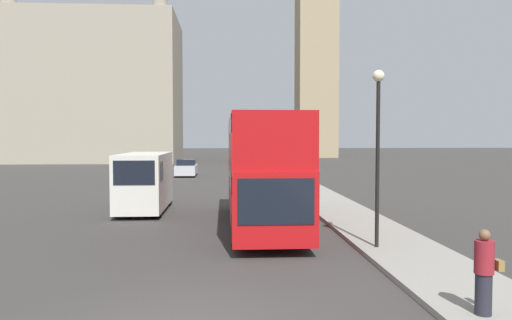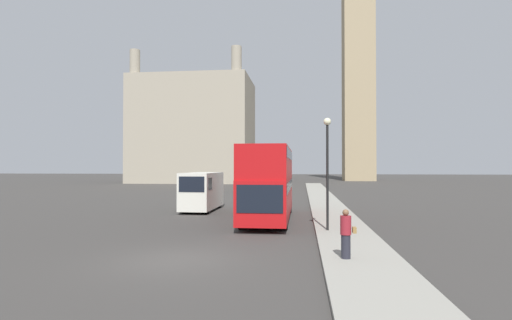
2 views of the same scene
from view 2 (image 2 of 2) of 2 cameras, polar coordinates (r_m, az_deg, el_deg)
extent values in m
plane|color=#383533|center=(14.41, -11.53, -13.83)|extent=(300.00, 300.00, 0.00)
cube|color=gray|center=(13.86, 15.16, -14.01)|extent=(2.71, 120.00, 0.15)
cube|color=tan|center=(94.86, 14.39, 12.13)|extent=(6.67, 6.67, 49.12)
cube|color=#9E937F|center=(81.56, -8.79, 4.10)|extent=(22.80, 15.79, 20.62)
cylinder|color=#9E937F|center=(80.58, -16.92, 13.27)|extent=(1.90, 1.90, 4.54)
cylinder|color=#9E937F|center=(75.22, -2.81, 14.26)|extent=(1.90, 1.90, 4.54)
cube|color=#B71114|center=(24.17, 1.86, -5.19)|extent=(2.51, 10.67, 2.23)
cube|color=#B71114|center=(24.10, 1.86, -0.44)|extent=(2.51, 10.46, 1.78)
cube|color=black|center=(24.13, 1.86, -3.56)|extent=(2.55, 10.25, 0.55)
cube|color=black|center=(24.11, 1.86, 0.79)|extent=(2.55, 10.03, 0.55)
cube|color=black|center=(18.84, 0.52, -5.59)|extent=(2.21, 0.03, 1.34)
cylinder|color=black|center=(20.66, -1.53, -8.33)|extent=(0.70, 1.11, 1.11)
cylinder|color=black|center=(20.49, 3.55, -8.39)|extent=(0.70, 1.11, 1.11)
cylinder|color=black|center=(28.03, 0.64, -6.36)|extent=(0.70, 1.11, 1.11)
cylinder|color=black|center=(27.90, 4.36, -6.39)|extent=(0.70, 1.11, 1.11)
cube|color=silver|center=(29.40, -7.70, -4.31)|extent=(2.03, 5.63, 2.57)
cube|color=black|center=(26.64, -9.19, -3.44)|extent=(1.73, 0.02, 1.03)
cube|color=black|center=(27.60, -8.63, -3.36)|extent=(2.06, 1.01, 0.82)
cylinder|color=black|center=(27.86, -10.21, -6.83)|extent=(0.51, 0.69, 0.69)
cylinder|color=black|center=(27.46, -7.14, -6.92)|extent=(0.51, 0.69, 0.69)
cylinder|color=black|center=(31.52, -8.19, -6.14)|extent=(0.51, 0.69, 0.69)
cylinder|color=black|center=(31.17, -5.46, -6.20)|extent=(0.51, 0.69, 0.69)
cylinder|color=#23232D|center=(13.94, 12.71, -11.96)|extent=(0.31, 0.31, 0.79)
cylinder|color=maroon|center=(13.82, 12.70, -9.07)|extent=(0.36, 0.36, 0.63)
sphere|color=brown|center=(13.77, 12.69, -7.33)|extent=(0.21, 0.21, 0.21)
cube|color=olive|center=(13.88, 13.87, -9.69)|extent=(0.12, 0.24, 0.20)
cylinder|color=black|center=(19.55, 10.17, -2.49)|extent=(0.12, 0.12, 5.06)
sphere|color=beige|center=(19.67, 10.15, 5.42)|extent=(0.36, 0.36, 0.36)
cube|color=silver|center=(50.49, -1.29, -3.91)|extent=(1.80, 4.34, 0.83)
cube|color=black|center=(50.56, -1.27, -3.14)|extent=(1.62, 2.08, 0.52)
cylinder|color=black|center=(49.23, -2.32, -4.27)|extent=(0.40, 0.65, 0.65)
cylinder|color=black|center=(49.04, -0.69, -4.29)|extent=(0.40, 0.65, 0.65)
cylinder|color=black|center=(51.97, -1.85, -4.10)|extent=(0.40, 0.65, 0.65)
cylinder|color=black|center=(51.79, -0.30, -4.11)|extent=(0.40, 0.65, 0.65)
camera|label=1|loc=(5.73, -30.62, 2.25)|focal=35.00mm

